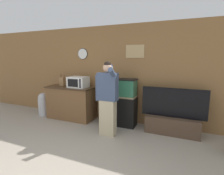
# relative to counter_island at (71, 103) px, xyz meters

# --- Properties ---
(wall_back_paneled) EXTENTS (10.00, 0.08, 2.60)m
(wall_back_paneled) POSITION_rel_counter_island_xyz_m (1.27, 0.42, 0.83)
(wall_back_paneled) COLOR olive
(wall_back_paneled) RESTS_ON ground_plane
(counter_island) EXTENTS (1.40, 0.62, 0.93)m
(counter_island) POSITION_rel_counter_island_xyz_m (0.00, 0.00, 0.00)
(counter_island) COLOR brown
(counter_island) RESTS_ON ground_plane
(microwave) EXTENTS (0.52, 0.39, 0.30)m
(microwave) POSITION_rel_counter_island_xyz_m (0.28, -0.02, 0.61)
(microwave) COLOR white
(microwave) RESTS_ON counter_island
(knife_block) EXTENTS (0.15, 0.11, 0.35)m
(knife_block) POSITION_rel_counter_island_xyz_m (-0.33, 0.06, 0.59)
(knife_block) COLOR olive
(knife_block) RESTS_ON counter_island
(aquarium_on_stand) EXTENTS (0.91, 0.38, 1.23)m
(aquarium_on_stand) POSITION_rel_counter_island_xyz_m (1.44, 0.09, 0.15)
(aquarium_on_stand) COLOR black
(aquarium_on_stand) RESTS_ON ground_plane
(tv_on_stand) EXTENTS (1.44, 0.40, 1.07)m
(tv_on_stand) POSITION_rel_counter_island_xyz_m (2.79, 0.05, -0.15)
(tv_on_stand) COLOR #4C3828
(tv_on_stand) RESTS_ON ground_plane
(person_standing) EXTENTS (0.53, 0.40, 1.67)m
(person_standing) POSITION_rel_counter_island_xyz_m (1.43, -0.60, 0.40)
(person_standing) COLOR #BCAD89
(person_standing) RESTS_ON ground_plane
(trash_bin) EXTENTS (0.31, 0.31, 0.69)m
(trash_bin) POSITION_rel_counter_island_xyz_m (-0.95, -0.11, -0.11)
(trash_bin) COLOR #B7B7BC
(trash_bin) RESTS_ON ground_plane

